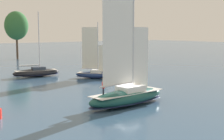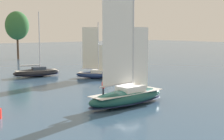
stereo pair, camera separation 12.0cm
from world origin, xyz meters
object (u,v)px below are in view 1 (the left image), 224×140
object	(u,v)px
tree_shore_center	(16,26)
sailboat_moored_near_marina	(36,72)
sailboat_moored_mid_channel	(95,74)
sailboat_main	(127,95)

from	to	relation	value
tree_shore_center	sailboat_moored_near_marina	world-z (taller)	tree_shore_center
tree_shore_center	sailboat_moored_near_marina	bearing A→B (deg)	-104.88
sailboat_moored_near_marina	tree_shore_center	bearing A→B (deg)	75.12
tree_shore_center	sailboat_moored_mid_channel	world-z (taller)	tree_shore_center
tree_shore_center	sailboat_main	bearing A→B (deg)	-99.39
tree_shore_center	sailboat_moored_mid_channel	bearing A→B (deg)	-93.10
sailboat_main	sailboat_moored_near_marina	bearing A→B (deg)	88.40
sailboat_moored_mid_channel	tree_shore_center	bearing A→B (deg)	86.90
sailboat_main	tree_shore_center	bearing A→B (deg)	80.61
tree_shore_center	sailboat_main	distance (m)	68.74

